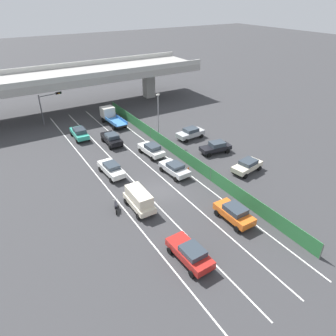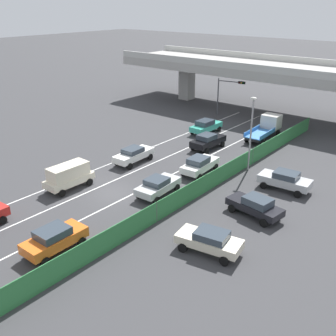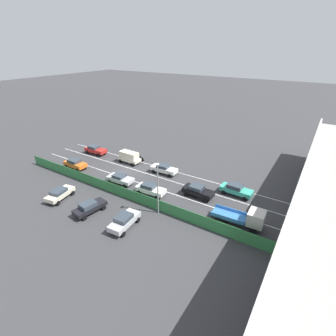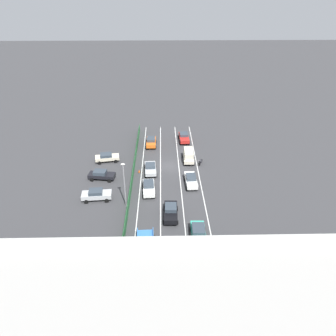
# 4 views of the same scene
# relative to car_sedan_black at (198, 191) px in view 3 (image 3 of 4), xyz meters

# --- Properties ---
(ground_plane) EXTENTS (300.00, 300.00, 0.00)m
(ground_plane) POSITION_rel_car_sedan_black_xyz_m (-0.21, -14.35, -0.93)
(ground_plane) COLOR #38383A
(lane_line_left_edge) EXTENTS (0.14, 48.18, 0.01)m
(lane_line_left_edge) POSITION_rel_car_sedan_black_xyz_m (-5.12, -8.26, -0.93)
(lane_line_left_edge) COLOR silver
(lane_line_left_edge) RESTS_ON ground
(lane_line_mid_left) EXTENTS (0.14, 48.18, 0.01)m
(lane_line_mid_left) POSITION_rel_car_sedan_black_xyz_m (-1.85, -8.26, -0.93)
(lane_line_mid_left) COLOR silver
(lane_line_mid_left) RESTS_ON ground
(lane_line_mid_right) EXTENTS (0.14, 48.18, 0.01)m
(lane_line_mid_right) POSITION_rel_car_sedan_black_xyz_m (1.43, -8.26, -0.93)
(lane_line_mid_right) COLOR silver
(lane_line_mid_right) RESTS_ON ground
(lane_line_right_edge) EXTENTS (0.14, 48.18, 0.01)m
(lane_line_right_edge) POSITION_rel_car_sedan_black_xyz_m (4.70, -8.26, -0.93)
(lane_line_right_edge) COLOR silver
(lane_line_right_edge) RESTS_ON ground
(green_fence) EXTENTS (0.10, 44.28, 1.66)m
(green_fence) POSITION_rel_car_sedan_black_xyz_m (6.02, -8.26, -0.10)
(green_fence) COLOR #2D753D
(green_fence) RESTS_ON ground
(car_sedan_black) EXTENTS (2.13, 4.59, 1.70)m
(car_sedan_black) POSITION_rel_car_sedan_black_xyz_m (0.00, 0.00, 0.00)
(car_sedan_black) COLOR black
(car_sedan_black) RESTS_ON ground
(car_hatchback_white) EXTENTS (2.10, 4.72, 1.60)m
(car_hatchback_white) POSITION_rel_car_sedan_black_xyz_m (-3.48, -8.21, -0.04)
(car_hatchback_white) COLOR silver
(car_hatchback_white) RESTS_ON ground
(car_taxi_orange) EXTENTS (2.07, 4.26, 1.70)m
(car_taxi_orange) POSITION_rel_car_sedan_black_xyz_m (3.30, -22.67, 0.01)
(car_taxi_orange) COLOR orange
(car_taxi_orange) RESTS_ON ground
(car_sedan_red) EXTENTS (2.20, 4.61, 1.65)m
(car_sedan_red) POSITION_rel_car_sedan_black_xyz_m (-3.42, -24.74, -0.02)
(car_sedan_red) COLOR red
(car_sedan_red) RESTS_ON ground
(car_van_cream) EXTENTS (2.07, 4.37, 2.18)m
(car_van_cream) POSITION_rel_car_sedan_black_xyz_m (-3.70, -16.08, 0.30)
(car_van_cream) COLOR beige
(car_van_cream) RESTS_ON ground
(car_sedan_white) EXTENTS (2.23, 4.55, 1.67)m
(car_sedan_white) POSITION_rel_car_sedan_black_xyz_m (3.24, -6.17, -0.02)
(car_sedan_white) COLOR white
(car_sedan_white) RESTS_ON ground
(car_sedan_silver) EXTENTS (2.30, 4.45, 1.55)m
(car_sedan_silver) POSITION_rel_car_sedan_black_xyz_m (3.15, -12.14, -0.06)
(car_sedan_silver) COLOR #B7BABC
(car_sedan_silver) RESTS_ON ground
(car_taxi_teal) EXTENTS (2.10, 4.67, 1.69)m
(car_taxi_teal) POSITION_rel_car_sedan_black_xyz_m (-3.36, 4.51, -0.00)
(car_taxi_teal) COLOR teal
(car_taxi_teal) RESTS_ON ground
(flatbed_truck_blue) EXTENTS (2.57, 6.33, 2.52)m
(flatbed_truck_blue) POSITION_rel_car_sedan_black_xyz_m (3.17, 8.06, 0.37)
(flatbed_truck_blue) COLOR black
(flatbed_truck_blue) RESTS_ON ground
(motorcycle) EXTENTS (0.91, 1.84, 0.93)m
(motorcycle) POSITION_rel_car_sedan_black_xyz_m (-5.85, -15.01, -0.47)
(motorcycle) COLOR black
(motorcycle) RESTS_ON ground
(parked_sedan_cream) EXTENTS (4.52, 2.59, 1.56)m
(parked_sedan_cream) POSITION_rel_car_sedan_black_xyz_m (11.20, -16.31, -0.05)
(parked_sedan_cream) COLOR beige
(parked_sedan_cream) RESTS_ON ground
(parked_sedan_dark) EXTENTS (4.54, 2.41, 1.60)m
(parked_sedan_dark) POSITION_rel_car_sedan_black_xyz_m (11.24, -10.16, -0.04)
(parked_sedan_dark) COLOR black
(parked_sedan_dark) RESTS_ON ground
(parked_wagon_silver) EXTENTS (4.54, 2.31, 1.66)m
(parked_wagon_silver) POSITION_rel_car_sedan_black_xyz_m (11.02, -4.36, -0.01)
(parked_wagon_silver) COLOR #B2B5B7
(parked_wagon_silver) RESTS_ON ground
(traffic_light) EXTENTS (3.90, 0.92, 5.26)m
(traffic_light) POSITION_rel_car_sedan_black_xyz_m (-5.47, 12.76, 2.84)
(traffic_light) COLOR #47474C
(traffic_light) RESTS_ON ground
(street_lamp) EXTENTS (0.60, 0.36, 7.19)m
(street_lamp) POSITION_rel_car_sedan_black_xyz_m (6.46, -2.55, 3.43)
(street_lamp) COLOR gray
(street_lamp) RESTS_ON ground
(traffic_cone) EXTENTS (0.47, 0.47, 0.57)m
(traffic_cone) POSITION_rel_car_sedan_black_xyz_m (5.12, -12.26, -0.67)
(traffic_cone) COLOR orange
(traffic_cone) RESTS_ON ground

